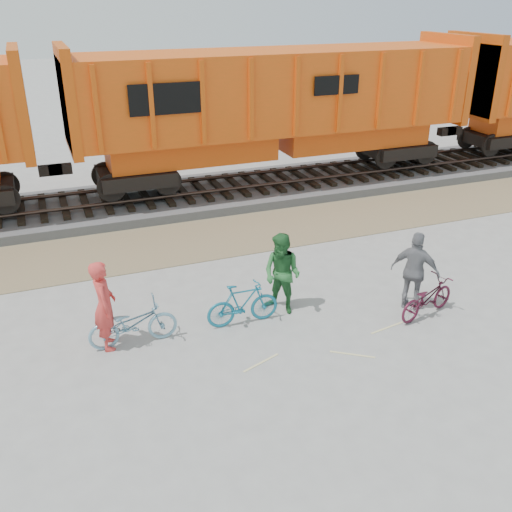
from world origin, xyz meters
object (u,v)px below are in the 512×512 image
object	(u,v)px
bicycle_blue	(133,324)
person_man	(282,274)
hopper_car_center	(277,106)
bicycle_teal	(243,304)
bicycle_maroon	(427,298)
person_woman	(415,271)
person_solo	(104,305)

from	to	relation	value
bicycle_blue	person_man	bearing A→B (deg)	-87.46
hopper_car_center	bicycle_teal	size ratio (longest dim) A/B	8.72
bicycle_maroon	person_woman	bearing A→B (deg)	-1.79
person_woman	bicycle_blue	bearing A→B (deg)	41.15
bicycle_blue	hopper_car_center	bearing A→B (deg)	-38.71
bicycle_blue	person_solo	world-z (taller)	person_solo
person_woman	person_solo	bearing A→B (deg)	40.86
bicycle_blue	person_man	size ratio (longest dim) A/B	0.97
person_woman	bicycle_maroon	bearing A→B (deg)	152.71
person_solo	person_man	size ratio (longest dim) A/B	1.02
bicycle_blue	person_woman	xyz separation A→B (m)	(6.16, -0.81, 0.45)
bicycle_maroon	person_solo	xyz separation A→B (m)	(-6.76, 1.31, 0.52)
bicycle_maroon	person_solo	distance (m)	6.90
bicycle_blue	bicycle_maroon	xyz separation A→B (m)	(6.26, -1.21, -0.04)
person_solo	person_woman	distance (m)	6.72
bicycle_teal	bicycle_blue	bearing A→B (deg)	89.40
person_man	bicycle_teal	bearing A→B (deg)	-114.31
bicycle_maroon	person_solo	bearing A→B (deg)	63.17
hopper_car_center	bicycle_maroon	world-z (taller)	hopper_car_center
bicycle_teal	person_man	xyz separation A→B (m)	(1.00, 0.20, 0.44)
bicycle_teal	bicycle_maroon	bearing A→B (deg)	-105.19
bicycle_teal	person_woman	world-z (taller)	person_woman
person_solo	person_man	xyz separation A→B (m)	(3.84, 0.03, -0.02)
bicycle_teal	bicycle_maroon	size ratio (longest dim) A/B	0.98
bicycle_teal	person_solo	xyz separation A→B (m)	(-2.84, 0.17, 0.47)
hopper_car_center	bicycle_teal	bearing A→B (deg)	-117.51
bicycle_maroon	person_woman	world-z (taller)	person_woman
bicycle_blue	bicycle_maroon	distance (m)	6.37
hopper_car_center	person_man	world-z (taller)	hopper_car_center
hopper_car_center	person_man	bearing A→B (deg)	-112.29
bicycle_teal	person_solo	world-z (taller)	person_solo
hopper_car_center	person_man	xyz separation A→B (m)	(-3.32, -8.09, -2.08)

